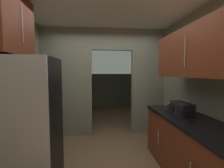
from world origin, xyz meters
name	(u,v)px	position (x,y,z in m)	size (l,w,h in m)	color
kitchen_overhead_slab	(107,10)	(0.00, 0.45, 2.67)	(3.44, 6.99, 0.06)	silver
kitchen_partition	(102,78)	(-0.07, 1.49, 1.42)	(3.04, 0.12, 2.64)	gray
adjoining_room_shell	(102,79)	(0.00, 3.57, 1.32)	(3.04, 3.18, 2.64)	gray
refrigerator	(26,125)	(-1.12, -0.29, 0.88)	(0.78, 0.73, 1.76)	black
lower_cabinet_run	(194,151)	(1.18, -0.39, 0.45)	(0.69, 2.05, 0.90)	maroon
upper_cabinet_counterside	(198,52)	(1.18, -0.39, 1.85)	(0.36, 1.84, 0.69)	maroon
upper_cabinet_fridgeside	(8,23)	(-1.34, -0.19, 2.21)	(0.36, 0.86, 0.83)	maroon
boombox	(182,109)	(1.14, -0.11, 1.00)	(0.21, 0.40, 0.23)	black
book_stack	(169,106)	(1.13, 0.30, 0.95)	(0.16, 0.18, 0.11)	#388C47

